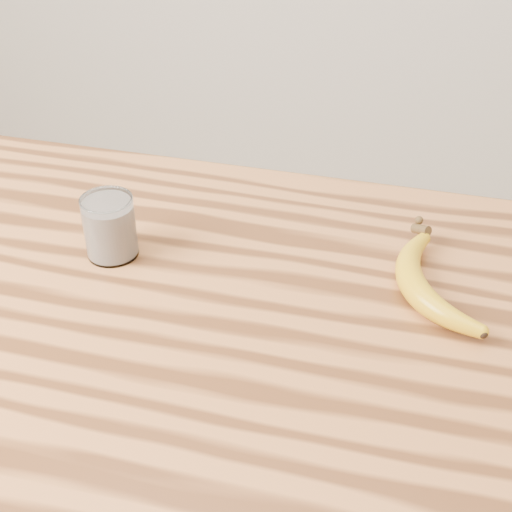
# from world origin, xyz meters

# --- Properties ---
(table) EXTENTS (1.20, 0.80, 0.90)m
(table) POSITION_xyz_m (0.00, 0.00, 0.77)
(table) COLOR #B16B37
(table) RESTS_ON ground
(smoothie_glass) EXTENTS (0.07, 0.07, 0.09)m
(smoothie_glass) POSITION_xyz_m (-0.17, 0.10, 0.94)
(smoothie_glass) COLOR white
(smoothie_glass) RESTS_ON table
(banana) EXTENTS (0.22, 0.32, 0.04)m
(banana) POSITION_xyz_m (0.25, 0.11, 0.92)
(banana) COLOR gold
(banana) RESTS_ON table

